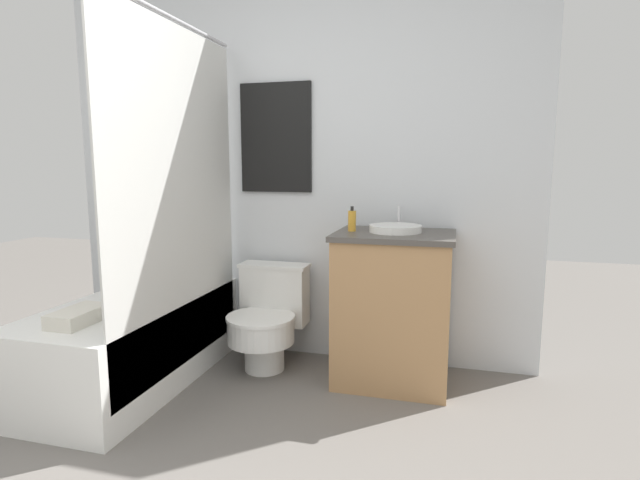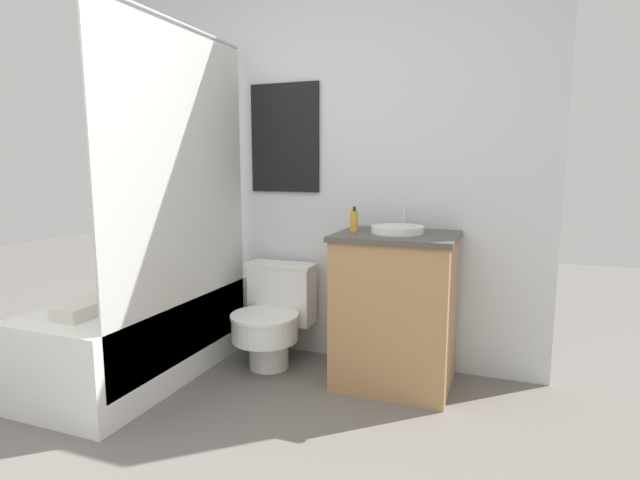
{
  "view_description": "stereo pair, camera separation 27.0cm",
  "coord_description": "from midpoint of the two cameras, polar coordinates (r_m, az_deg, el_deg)",
  "views": [
    {
      "loc": [
        1.03,
        -0.96,
        1.23
      ],
      "look_at": [
        0.32,
        1.62,
        0.83
      ],
      "focal_mm": 28.0,
      "sensor_mm": 36.0,
      "label": 1
    },
    {
      "loc": [
        1.28,
        -0.88,
        1.23
      ],
      "look_at": [
        0.32,
        1.62,
        0.83
      ],
      "focal_mm": 28.0,
      "sensor_mm": 36.0,
      "label": 2
    }
  ],
  "objects": [
    {
      "name": "wall_back",
      "position": [
        3.23,
        0.02,
        8.9
      ],
      "size": [
        3.08,
        0.07,
        2.5
      ],
      "color": "silver",
      "rests_on": "ground_plane"
    },
    {
      "name": "shower_area",
      "position": [
        3.1,
        -17.1,
        -9.53
      ],
      "size": [
        0.66,
        1.36,
        1.98
      ],
      "color": "white",
      "rests_on": "ground_plane"
    },
    {
      "name": "toilet",
      "position": [
        3.13,
        -2.92,
        -8.71
      ],
      "size": [
        0.44,
        0.54,
        0.62
      ],
      "color": "white",
      "rests_on": "ground_plane"
    },
    {
      "name": "vanity",
      "position": [
        2.86,
        11.28,
        -7.85
      ],
      "size": [
        0.66,
        0.53,
        0.86
      ],
      "color": "#AD7F51",
      "rests_on": "ground_plane"
    },
    {
      "name": "sink",
      "position": [
        2.79,
        11.63,
        1.18
      ],
      "size": [
        0.29,
        0.33,
        0.13
      ],
      "color": "white",
      "rests_on": "vanity"
    },
    {
      "name": "soap_bottle",
      "position": [
        2.81,
        6.7,
        2.16
      ],
      "size": [
        0.05,
        0.05,
        0.14
      ],
      "color": "gold",
      "rests_on": "vanity"
    }
  ]
}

